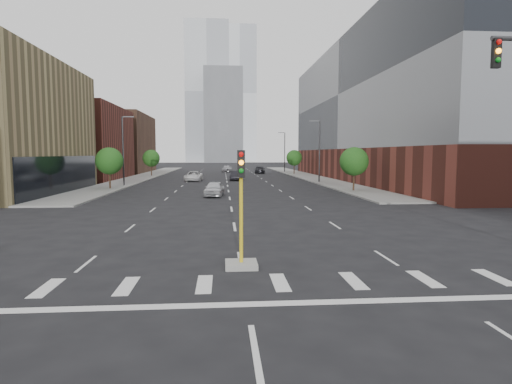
{
  "coord_description": "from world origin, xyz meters",
  "views": [
    {
      "loc": [
        -0.69,
        -6.79,
        4.28
      ],
      "look_at": [
        0.86,
        12.86,
        2.5
      ],
      "focal_mm": 30.0,
      "sensor_mm": 36.0,
      "label": 1
    }
  ],
  "objects": [
    {
      "name": "car_mid_right",
      "position": [
        1.5,
        61.55,
        0.76
      ],
      "size": [
        2.16,
        4.8,
        1.53
      ],
      "primitive_type": "imported",
      "rotation": [
        0.0,
        0.0,
        -0.12
      ],
      "color": "black",
      "rests_on": "ground"
    },
    {
      "name": "tree_left_far",
      "position": [
        -14.0,
        75.0,
        3.39
      ],
      "size": [
        3.2,
        3.2,
        4.85
      ],
      "color": "#382619",
      "rests_on": "ground"
    },
    {
      "name": "tower_mid",
      "position": [
        0.0,
        200.0,
        22.0
      ],
      "size": [
        18.0,
        18.0,
        44.0
      ],
      "primitive_type": "cube",
      "color": "slate",
      "rests_on": "ground"
    },
    {
      "name": "streetlight_left",
      "position": [
        -13.41,
        50.0,
        5.01
      ],
      "size": [
        1.6,
        0.22,
        9.07
      ],
      "color": "#2D2D30",
      "rests_on": "ground"
    },
    {
      "name": "tree_right_near",
      "position": [
        14.0,
        40.0,
        3.39
      ],
      "size": [
        3.2,
        3.2,
        4.85
      ],
      "color": "#382619",
      "rests_on": "ground"
    },
    {
      "name": "tree_left_near",
      "position": [
        -14.0,
        45.0,
        3.39
      ],
      "size": [
        3.2,
        3.2,
        4.85
      ],
      "color": "#382619",
      "rests_on": "ground"
    },
    {
      "name": "building_left_far_a",
      "position": [
        -27.5,
        66.0,
        6.0
      ],
      "size": [
        20.0,
        22.0,
        12.0
      ],
      "primitive_type": "cube",
      "color": "brown",
      "rests_on": "ground"
    },
    {
      "name": "sidewalk_left_far",
      "position": [
        -15.0,
        74.0,
        0.07
      ],
      "size": [
        5.0,
        92.0,
        0.15
      ],
      "primitive_type": "cube",
      "color": "gray",
      "rests_on": "ground"
    },
    {
      "name": "tower_right",
      "position": [
        10.0,
        260.0,
        40.0
      ],
      "size": [
        20.0,
        20.0,
        80.0
      ],
      "primitive_type": "cube",
      "color": "#B2B7BC",
      "rests_on": "ground"
    },
    {
      "name": "car_near_left",
      "position": [
        -1.5,
        36.15,
        0.76
      ],
      "size": [
        2.26,
        4.6,
        1.51
      ],
      "primitive_type": "imported",
      "rotation": [
        0.0,
        0.0,
        -0.11
      ],
      "color": "silver",
      "rests_on": "ground"
    },
    {
      "name": "tower_left",
      "position": [
        -8.0,
        220.0,
        35.0
      ],
      "size": [
        22.0,
        22.0,
        70.0
      ],
      "primitive_type": "cube",
      "color": "#B2B7BC",
      "rests_on": "ground"
    },
    {
      "name": "building_left_far_b",
      "position": [
        -27.5,
        92.0,
        6.5
      ],
      "size": [
        20.0,
        24.0,
        13.0
      ],
      "primitive_type": "cube",
      "color": "brown",
      "rests_on": "ground"
    },
    {
      "name": "building_right_main",
      "position": [
        29.5,
        60.0,
        11.0
      ],
      "size": [
        24.0,
        70.0,
        22.0
      ],
      "color": "brown",
      "rests_on": "ground"
    },
    {
      "name": "tree_right_far",
      "position": [
        14.0,
        80.0,
        3.39
      ],
      "size": [
        3.2,
        3.2,
        4.85
      ],
      "color": "#382619",
      "rests_on": "ground"
    },
    {
      "name": "car_deep_right",
      "position": [
        7.35,
        85.05,
        0.76
      ],
      "size": [
        2.51,
        5.41,
        1.53
      ],
      "primitive_type": "imported",
      "rotation": [
        0.0,
        0.0,
        -0.07
      ],
      "color": "black",
      "rests_on": "ground"
    },
    {
      "name": "sidewalk_right_far",
      "position": [
        15.0,
        74.0,
        0.07
      ],
      "size": [
        5.0,
        92.0,
        0.15
      ],
      "primitive_type": "cube",
      "color": "gray",
      "rests_on": "ground"
    },
    {
      "name": "streetlight_right_a",
      "position": [
        13.41,
        55.0,
        5.01
      ],
      "size": [
        1.6,
        0.22,
        9.07
      ],
      "color": "#2D2D30",
      "rests_on": "ground"
    },
    {
      "name": "median_traffic_signal",
      "position": [
        0.0,
        8.97,
        0.97
      ],
      "size": [
        1.2,
        1.2,
        4.4
      ],
      "color": "#999993",
      "rests_on": "ground"
    },
    {
      "name": "car_far_left",
      "position": [
        -5.17,
        60.39,
        0.75
      ],
      "size": [
        2.79,
        5.52,
        1.5
      ],
      "primitive_type": "imported",
      "rotation": [
        0.0,
        0.0,
        -0.06
      ],
      "color": "silver",
      "rests_on": "ground"
    },
    {
      "name": "car_distant",
      "position": [
        0.39,
        93.04,
        0.81
      ],
      "size": [
        2.58,
        4.98,
        1.62
      ],
      "primitive_type": "imported",
      "rotation": [
        0.0,
        0.0,
        -0.15
      ],
      "color": "#B6B5BA",
      "rests_on": "ground"
    },
    {
      "name": "streetlight_right_b",
      "position": [
        13.41,
        90.0,
        5.01
      ],
      "size": [
        1.6,
        0.22,
        9.07
      ],
      "color": "#2D2D30",
      "rests_on": "ground"
    }
  ]
}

